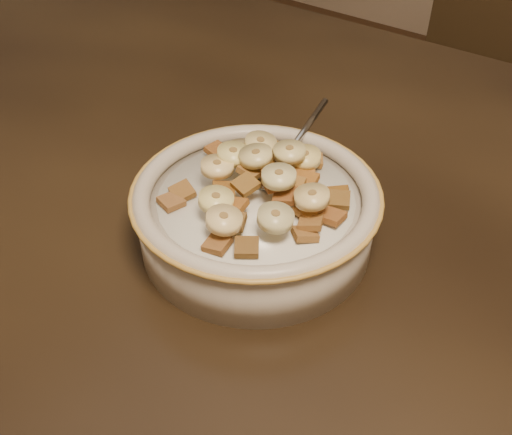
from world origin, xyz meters
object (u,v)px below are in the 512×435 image
Objects in this scene: table at (218,160)px; chair at (462,152)px; cereal_bowl at (256,220)px; spoon at (273,174)px.

table is 0.76m from chair.
chair is at bearing 92.50° from cereal_bowl.
chair is 0.85m from spoon.
chair is (0.11, 0.69, -0.31)m from table.
chair is 3.80× the size of cereal_bowl.
cereal_bowl is at bearing -90.01° from chair.
spoon is (0.14, -0.07, 0.08)m from table.
spoon reaches higher than cereal_bowl.
chair reaches higher than spoon.
chair is 0.87m from cereal_bowl.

